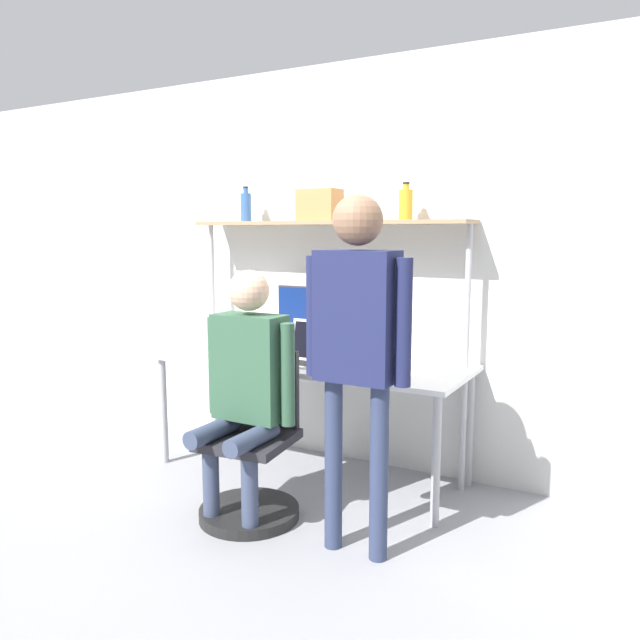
{
  "coord_description": "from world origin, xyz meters",
  "views": [
    {
      "loc": [
        2.0,
        -3.02,
        1.59
      ],
      "look_at": [
        0.38,
        -0.13,
        1.12
      ],
      "focal_mm": 35.0,
      "sensor_mm": 36.0,
      "label": 1
    }
  ],
  "objects_px": {
    "cell_phone": "(335,368)",
    "bottle_amber": "(406,204)",
    "person_standing": "(357,328)",
    "laptop": "(307,351)",
    "monitor": "(312,316)",
    "office_chair": "(252,466)",
    "storage_box": "(320,205)",
    "bottle_blue": "(246,207)",
    "person_seated": "(246,375)"
  },
  "relations": [
    {
      "from": "cell_phone",
      "to": "bottle_amber",
      "type": "relative_size",
      "value": 0.66
    },
    {
      "from": "person_standing",
      "to": "laptop",
      "type": "bearing_deg",
      "value": 134.66
    },
    {
      "from": "monitor",
      "to": "office_chair",
      "type": "xyz_separation_m",
      "value": [
        0.14,
        -0.93,
        -0.73
      ]
    },
    {
      "from": "laptop",
      "to": "storage_box",
      "type": "distance_m",
      "value": 0.98
    },
    {
      "from": "monitor",
      "to": "laptop",
      "type": "distance_m",
      "value": 0.4
    },
    {
      "from": "bottle_blue",
      "to": "storage_box",
      "type": "bearing_deg",
      "value": 0.0
    },
    {
      "from": "laptop",
      "to": "person_standing",
      "type": "height_order",
      "value": "person_standing"
    },
    {
      "from": "person_seated",
      "to": "person_standing",
      "type": "distance_m",
      "value": 0.76
    },
    {
      "from": "bottle_blue",
      "to": "cell_phone",
      "type": "bearing_deg",
      "value": -22.41
    },
    {
      "from": "person_seated",
      "to": "person_standing",
      "type": "xyz_separation_m",
      "value": [
        0.69,
        -0.05,
        0.31
      ]
    },
    {
      "from": "person_standing",
      "to": "person_seated",
      "type": "bearing_deg",
      "value": 176.13
    },
    {
      "from": "monitor",
      "to": "bottle_amber",
      "type": "xyz_separation_m",
      "value": [
        0.67,
        -0.01,
        0.74
      ]
    },
    {
      "from": "laptop",
      "to": "bottle_amber",
      "type": "xyz_separation_m",
      "value": [
        0.52,
        0.32,
        0.92
      ]
    },
    {
      "from": "cell_phone",
      "to": "person_seated",
      "type": "distance_m",
      "value": 0.63
    },
    {
      "from": "monitor",
      "to": "cell_phone",
      "type": "bearing_deg",
      "value": -45.29
    },
    {
      "from": "office_chair",
      "to": "person_seated",
      "type": "xyz_separation_m",
      "value": [
        0.0,
        -0.05,
        0.54
      ]
    },
    {
      "from": "office_chair",
      "to": "person_standing",
      "type": "xyz_separation_m",
      "value": [
        0.69,
        -0.09,
        0.85
      ]
    },
    {
      "from": "laptop",
      "to": "person_seated",
      "type": "xyz_separation_m",
      "value": [
        -0.0,
        -0.64,
        -0.02
      ]
    },
    {
      "from": "office_chair",
      "to": "bottle_blue",
      "type": "relative_size",
      "value": 3.8
    },
    {
      "from": "storage_box",
      "to": "laptop",
      "type": "bearing_deg",
      "value": -74.79
    },
    {
      "from": "laptop",
      "to": "person_standing",
      "type": "relative_size",
      "value": 0.16
    },
    {
      "from": "person_standing",
      "to": "storage_box",
      "type": "xyz_separation_m",
      "value": [
        -0.77,
        1.01,
        0.63
      ]
    },
    {
      "from": "office_chair",
      "to": "bottle_amber",
      "type": "distance_m",
      "value": 1.81
    },
    {
      "from": "laptop",
      "to": "office_chair",
      "type": "distance_m",
      "value": 0.82
    },
    {
      "from": "person_seated",
      "to": "storage_box",
      "type": "relative_size",
      "value": 5.13
    },
    {
      "from": "bottle_amber",
      "to": "office_chair",
      "type": "bearing_deg",
      "value": -120.09
    },
    {
      "from": "laptop",
      "to": "bottle_amber",
      "type": "relative_size",
      "value": 1.23
    },
    {
      "from": "bottle_amber",
      "to": "storage_box",
      "type": "xyz_separation_m",
      "value": [
        -0.61,
        0.0,
        0.01
      ]
    },
    {
      "from": "bottle_blue",
      "to": "laptop",
      "type": "bearing_deg",
      "value": -24.77
    },
    {
      "from": "bottle_blue",
      "to": "person_seated",
      "type": "bearing_deg",
      "value": -54.69
    },
    {
      "from": "laptop",
      "to": "cell_phone",
      "type": "distance_m",
      "value": 0.26
    },
    {
      "from": "bottle_blue",
      "to": "bottle_amber",
      "type": "bearing_deg",
      "value": 0.0
    },
    {
      "from": "person_standing",
      "to": "monitor",
      "type": "bearing_deg",
      "value": 129.29
    },
    {
      "from": "office_chair",
      "to": "bottle_amber",
      "type": "xyz_separation_m",
      "value": [
        0.53,
        0.91,
        1.47
      ]
    },
    {
      "from": "bottle_amber",
      "to": "storage_box",
      "type": "bearing_deg",
      "value": 180.0
    },
    {
      "from": "bottle_amber",
      "to": "person_standing",
      "type": "bearing_deg",
      "value": -80.88
    },
    {
      "from": "person_standing",
      "to": "bottle_blue",
      "type": "relative_size",
      "value": 7.22
    },
    {
      "from": "person_standing",
      "to": "office_chair",
      "type": "bearing_deg",
      "value": 172.32
    },
    {
      "from": "cell_phone",
      "to": "person_standing",
      "type": "xyz_separation_m",
      "value": [
        0.44,
        -0.63,
        0.36
      ]
    },
    {
      "from": "cell_phone",
      "to": "bottle_amber",
      "type": "xyz_separation_m",
      "value": [
        0.28,
        0.38,
        0.98
      ]
    },
    {
      "from": "person_standing",
      "to": "cell_phone",
      "type": "bearing_deg",
      "value": 125.38
    },
    {
      "from": "person_standing",
      "to": "storage_box",
      "type": "height_order",
      "value": "storage_box"
    },
    {
      "from": "bottle_amber",
      "to": "monitor",
      "type": "bearing_deg",
      "value": 178.79
    },
    {
      "from": "laptop",
      "to": "bottle_blue",
      "type": "height_order",
      "value": "bottle_blue"
    },
    {
      "from": "monitor",
      "to": "bottle_amber",
      "type": "distance_m",
      "value": 1.0
    },
    {
      "from": "laptop",
      "to": "person_seated",
      "type": "distance_m",
      "value": 0.64
    },
    {
      "from": "cell_phone",
      "to": "person_seated",
      "type": "height_order",
      "value": "person_seated"
    },
    {
      "from": "cell_phone",
      "to": "monitor",
      "type": "bearing_deg",
      "value": 134.71
    },
    {
      "from": "cell_phone",
      "to": "office_chair",
      "type": "xyz_separation_m",
      "value": [
        -0.25,
        -0.53,
        -0.49
      ]
    },
    {
      "from": "person_seated",
      "to": "bottle_blue",
      "type": "distance_m",
      "value": 1.51
    }
  ]
}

